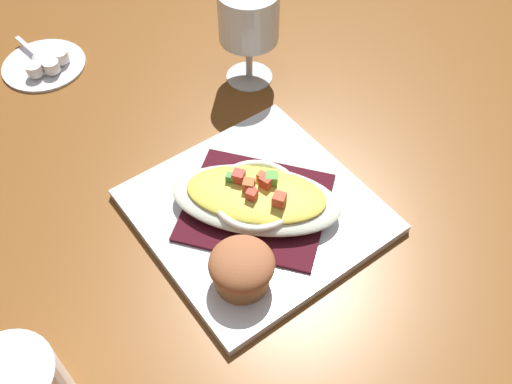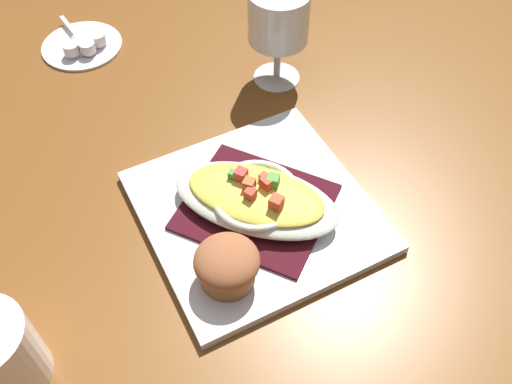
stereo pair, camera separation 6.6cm
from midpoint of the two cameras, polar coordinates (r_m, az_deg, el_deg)
name	(u,v)px [view 1 (the left image)]	position (r m, az deg, el deg)	size (l,w,h in m)	color
ground_plane	(256,214)	(0.69, -2.72, -2.38)	(2.60, 2.60, 0.00)	brown
square_plate	(256,211)	(0.69, -2.74, -2.07)	(0.26, 0.26, 0.01)	white
folded_napkin	(256,207)	(0.68, -2.77, -1.64)	(0.16, 0.15, 0.00)	#3E0F18
gratin_dish	(256,197)	(0.67, -2.82, -0.68)	(0.21, 0.22, 0.04)	silver
muffin	(242,268)	(0.61, -4.55, -7.71)	(0.07, 0.07, 0.05)	#9D6338
stemmed_glass	(249,21)	(0.81, -3.16, 16.51)	(0.08, 0.08, 0.14)	white
creamer_saucer	(44,64)	(0.95, -22.24, 11.57)	(0.12, 0.12, 0.01)	white
spoon	(41,58)	(0.95, -22.52, 12.09)	(0.09, 0.04, 0.01)	silver
creamer_cup_0	(34,69)	(0.93, -23.10, 11.01)	(0.02, 0.02, 0.02)	white
creamer_cup_1	(51,66)	(0.92, -21.64, 11.42)	(0.02, 0.02, 0.02)	white
creamer_cup_2	(60,56)	(0.94, -20.82, 12.36)	(0.02, 0.02, 0.02)	white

